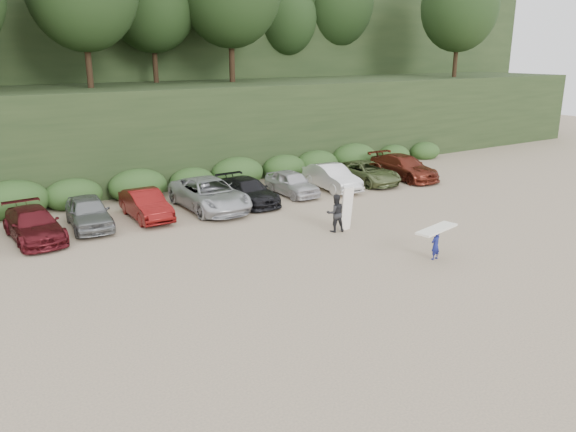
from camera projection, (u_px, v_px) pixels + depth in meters
ground at (309, 270)px, 21.70m from camera, size 120.00×120.00×0.00m
hillside_backdrop at (65, 13)px, 47.35m from camera, size 90.00×41.50×28.00m
parked_cars at (193, 198)px, 29.41m from camera, size 33.60×5.94×1.65m
child_surfer at (436, 238)px, 22.60m from camera, size 2.31×1.09×1.34m
adult_surfer at (336, 213)px, 26.15m from camera, size 1.35×0.91×2.11m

